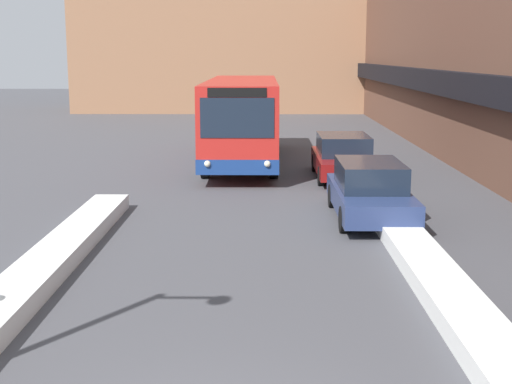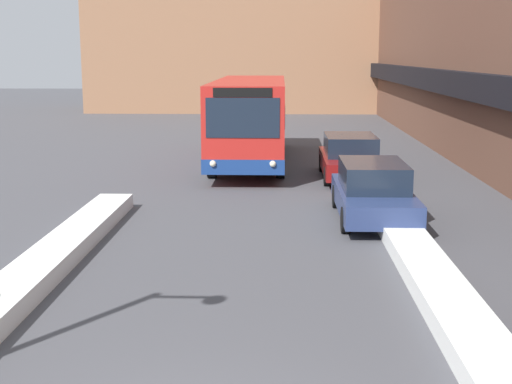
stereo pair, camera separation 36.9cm
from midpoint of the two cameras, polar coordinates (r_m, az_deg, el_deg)
The scene contains 6 objects.
building_row_right at distance 31.83m, azimuth 17.88°, elevation 11.07°, with size 5.50×60.00×8.92m.
snow_bank_left at distance 13.35m, azimuth -18.31°, elevation -6.69°, with size 0.90×13.78×0.36m.
snow_bank_right at distance 13.24m, azimuth 13.35°, elevation -6.62°, with size 0.90×12.55×0.34m.
city_bus at distance 27.24m, azimuth -1.48°, elevation 5.95°, with size 2.59×11.27×3.15m.
parked_car_front at distance 18.15m, azimuth 8.52°, elevation 0.12°, with size 1.81×4.55×1.45m.
parked_car_middle at distance 24.09m, azimuth 6.57°, elevation 2.83°, with size 1.91×4.52×1.45m.
Camera 1 is at (0.50, -6.45, 4.10)m, focal length 50.00 mm.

